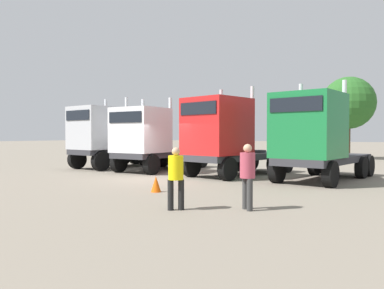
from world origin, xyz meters
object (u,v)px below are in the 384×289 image
(visitor_in_hivis, at_px, (176,174))
(traffic_cone_near, at_px, (156,184))
(semi_truck_white, at_px, (149,139))
(semi_truck_green, at_px, (314,137))
(semi_truck_silver, at_px, (105,136))
(semi_truck_red, at_px, (225,136))
(visitor_with_camera, at_px, (248,172))

(visitor_in_hivis, xyz_separation_m, traffic_cone_near, (-2.33, 2.27, -0.68))
(visitor_in_hivis, bearing_deg, semi_truck_white, 2.79)
(semi_truck_white, bearing_deg, semi_truck_green, 90.57)
(visitor_in_hivis, relative_size, traffic_cone_near, 3.00)
(semi_truck_silver, relative_size, semi_truck_red, 0.94)
(semi_truck_green, bearing_deg, visitor_in_hivis, -3.75)
(semi_truck_red, height_order, visitor_in_hivis, semi_truck_red)
(semi_truck_silver, height_order, visitor_with_camera, semi_truck_silver)
(semi_truck_silver, xyz_separation_m, semi_truck_red, (8.00, -0.30, 0.02))
(semi_truck_green, relative_size, traffic_cone_near, 11.95)
(semi_truck_green, relative_size, visitor_in_hivis, 3.98)
(semi_truck_green, bearing_deg, visitor_with_camera, 7.68)
(semi_truck_silver, distance_m, semi_truck_red, 8.00)
(semi_truck_red, xyz_separation_m, visitor_in_hivis, (2.43, -7.88, -0.97))
(semi_truck_silver, relative_size, traffic_cone_near, 11.13)
(semi_truck_white, height_order, semi_truck_red, semi_truck_red)
(semi_truck_red, bearing_deg, semi_truck_white, -78.32)
(visitor_with_camera, bearing_deg, traffic_cone_near, -64.73)
(visitor_with_camera, bearing_deg, semi_truck_green, -137.63)
(semi_truck_silver, distance_m, visitor_with_camera, 14.05)
(semi_truck_green, distance_m, visitor_in_hivis, 8.10)
(semi_truck_green, xyz_separation_m, visitor_with_camera, (-0.11, -6.87, -0.90))
(visitor_in_hivis, height_order, visitor_with_camera, visitor_with_camera)
(semi_truck_red, bearing_deg, semi_truck_silver, -79.30)
(semi_truck_silver, xyz_separation_m, visitor_in_hivis, (10.43, -8.17, -0.95))
(visitor_with_camera, relative_size, traffic_cone_near, 3.16)
(visitor_in_hivis, height_order, traffic_cone_near, visitor_in_hivis)
(visitor_in_hivis, bearing_deg, visitor_with_camera, -96.97)
(semi_truck_white, relative_size, visitor_in_hivis, 3.73)
(semi_truck_red, relative_size, visitor_in_hivis, 3.94)
(semi_truck_green, height_order, traffic_cone_near, semi_truck_green)
(semi_truck_green, xyz_separation_m, visitor_in_hivis, (-1.72, -7.86, -0.95))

